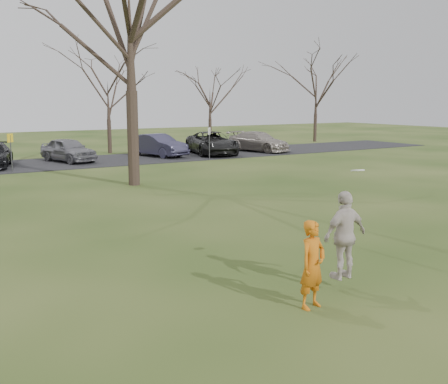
{
  "coord_description": "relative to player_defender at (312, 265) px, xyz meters",
  "views": [
    {
      "loc": [
        -6.82,
        -7.06,
        3.78
      ],
      "look_at": [
        0.0,
        4.0,
        1.5
      ],
      "focal_mm": 41.89,
      "sensor_mm": 36.0,
      "label": 1
    }
  ],
  "objects": [
    {
      "name": "sign_white",
      "position": [
        10.63,
        22.11,
        0.63
      ],
      "size": [
        0.35,
        0.35,
        2.08
      ],
      "color": "#47474C",
      "rests_on": "ground"
    },
    {
      "name": "catching_play",
      "position": [
        1.15,
        0.36,
        0.32
      ],
      "size": [
        1.05,
        0.45,
        2.22
      ],
      "color": "beige",
      "rests_on": "ground"
    },
    {
      "name": "car_4",
      "position": [
        2.53,
        25.53,
        -0.05
      ],
      "size": [
        2.91,
        4.63,
        1.47
      ],
      "primitive_type": "imported",
      "rotation": [
        0.0,
        0.0,
        0.29
      ],
      "color": "slate",
      "rests_on": "parking_strip"
    },
    {
      "name": "big_tree",
      "position": [
        2.63,
        15.11,
        6.18
      ],
      "size": [
        9.0,
        9.0,
        14.0
      ],
      "primitive_type": null,
      "color": "#352821",
      "rests_on": "ground"
    },
    {
      "name": "car_6",
      "position": [
        12.38,
        24.74,
        0.01
      ],
      "size": [
        3.87,
        6.14,
        1.58
      ],
      "primitive_type": "imported",
      "rotation": [
        0.0,
        0.0,
        -0.23
      ],
      "color": "black",
      "rests_on": "parking_strip"
    },
    {
      "name": "ground",
      "position": [
        0.63,
        0.11,
        -0.82
      ],
      "size": [
        120.0,
        120.0,
        0.0
      ],
      "primitive_type": "plane",
      "color": "#1E380F",
      "rests_on": "ground"
    },
    {
      "name": "sign_yellow",
      "position": [
        -1.37,
        22.11,
        0.63
      ],
      "size": [
        0.35,
        0.35,
        2.08
      ],
      "color": "#47474C",
      "rests_on": "ground"
    },
    {
      "name": "car_7",
      "position": [
        16.42,
        24.78,
        -0.06
      ],
      "size": [
        3.31,
        5.38,
        1.45
      ],
      "primitive_type": "imported",
      "rotation": [
        0.0,
        0.0,
        0.27
      ],
      "color": "gray",
      "rests_on": "parking_strip"
    },
    {
      "name": "parking_strip",
      "position": [
        0.63,
        25.11,
        -0.8
      ],
      "size": [
        62.0,
        6.5,
        0.04
      ],
      "primitive_type": "cube",
      "color": "black",
      "rests_on": "ground"
    },
    {
      "name": "car_5",
      "position": [
        8.57,
        25.48,
        -0.03
      ],
      "size": [
        2.86,
        4.84,
        1.51
      ],
      "primitive_type": "imported",
      "rotation": [
        0.0,
        0.0,
        0.3
      ],
      "color": "#33324B",
      "rests_on": "parking_strip"
    },
    {
      "name": "small_tree_row",
      "position": [
        5.02,
        30.17,
        3.07
      ],
      "size": [
        55.0,
        5.9,
        8.5
      ],
      "color": "#352821",
      "rests_on": "ground"
    },
    {
      "name": "player_defender",
      "position": [
        0.0,
        0.0,
        0.0
      ],
      "size": [
        0.67,
        0.51,
        1.65
      ],
      "primitive_type": "imported",
      "rotation": [
        0.0,
        0.0,
        0.2
      ],
      "color": "#C66310",
      "rests_on": "ground"
    }
  ]
}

